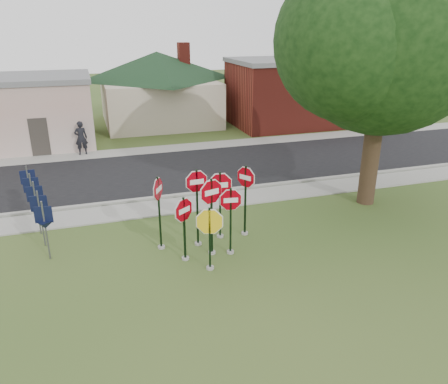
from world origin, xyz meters
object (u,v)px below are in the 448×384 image
object	(u,v)px
stop_sign_center	(211,205)
stop_sign_left	(184,221)
pedestrian	(81,138)
stop_sign_yellow	(210,231)
oak_tree	(386,32)

from	to	relation	value
stop_sign_center	stop_sign_left	distance (m)	1.00
stop_sign_center	pedestrian	distance (m)	13.89
stop_sign_yellow	oak_tree	distance (m)	10.03
stop_sign_yellow	pedestrian	xyz separation A→B (m)	(-3.52, 14.23, -0.27)
stop_sign_center	oak_tree	xyz separation A→B (m)	(7.44, 2.27, 5.07)
stop_sign_left	oak_tree	size ratio (longest dim) A/B	0.20
stop_sign_yellow	oak_tree	size ratio (longest dim) A/B	0.19
pedestrian	stop_sign_yellow	bearing A→B (deg)	99.14
stop_sign_yellow	stop_sign_left	size ratio (longest dim) A/B	0.96
stop_sign_left	pedestrian	xyz separation A→B (m)	(-2.93, 13.44, -0.34)
oak_tree	pedestrian	size ratio (longest dim) A/B	5.83
stop_sign_left	pedestrian	distance (m)	13.75
stop_sign_center	stop_sign_yellow	distance (m)	1.05
stop_sign_left	oak_tree	distance (m)	10.25
stop_sign_center	stop_sign_yellow	bearing A→B (deg)	-109.67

